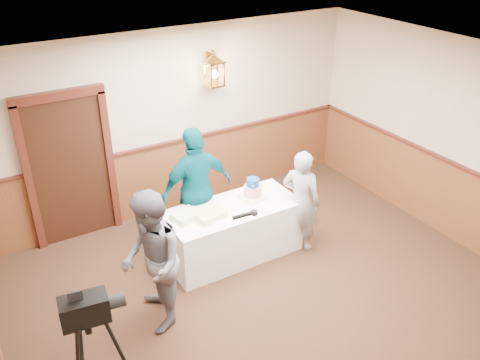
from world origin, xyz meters
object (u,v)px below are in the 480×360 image
Objects in this scene: sheet_cake_green at (186,216)px; assistant_p at (197,189)px; sheet_cake_yellow at (209,214)px; baker at (301,201)px; interviewer at (152,262)px; tiered_cake at (253,191)px; display_table at (232,231)px.

sheet_cake_green is 0.19× the size of assistant_p.
baker is (1.26, -0.26, -0.05)m from sheet_cake_yellow.
assistant_p is (1.11, 1.13, 0.04)m from interviewer.
tiered_cake is 1.89m from interviewer.
baker is (2.28, 0.36, -0.10)m from interviewer.
tiered_cake is 1.02× the size of sheet_cake_green.
display_table is at bearing 120.07° from assistant_p.
baker reaches higher than sheet_cake_green.
sheet_cake_green is (-0.64, 0.07, 0.41)m from display_table.
assistant_p reaches higher than sheet_cake_yellow.
interviewer is (-1.40, -0.68, 0.47)m from display_table.
baker is (0.54, -0.37, -0.13)m from tiered_cake.
interviewer is (-0.76, -0.74, 0.05)m from sheet_cake_green.
tiered_cake reaches higher than display_table.
sheet_cake_green is at bearing 46.06° from assistant_p.
assistant_p is at bearing 23.93° from baker.
sheet_cake_yellow is at bearing -171.53° from tiered_cake.
baker is at bearing 144.46° from assistant_p.
sheet_cake_green is 1.57m from baker.
interviewer is 1.59m from assistant_p.
assistant_p is at bearing 147.31° from interviewer.
interviewer reaches higher than tiered_cake.
interviewer reaches higher than display_table.
display_table is 1.02× the size of assistant_p.
display_table is at bearing 8.52° from sheet_cake_yellow.
sheet_cake_yellow is 0.23× the size of interviewer.
display_table is 0.56m from sheet_cake_yellow.
assistant_p is (0.35, 0.39, 0.10)m from sheet_cake_green.
sheet_cake_yellow is at bearing -24.74° from sheet_cake_green.
display_table is at bearing -5.92° from sheet_cake_green.
display_table is 1.01m from baker.
display_table is 1.07× the size of interviewer.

